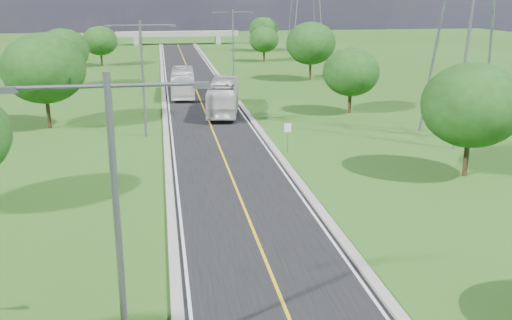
{
  "coord_description": "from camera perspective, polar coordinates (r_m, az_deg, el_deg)",
  "views": [
    {
      "loc": [
        -4.47,
        -4.74,
        12.14
      ],
      "look_at": [
        0.68,
        26.07,
        3.0
      ],
      "focal_mm": 40.0,
      "sensor_mm": 36.0,
      "label": 1
    }
  ],
  "objects": [
    {
      "name": "tree_re",
      "position": [
        106.75,
        0.8,
        11.95
      ],
      "size": [
        5.46,
        5.46,
        6.35
      ],
      "color": "black",
      "rests_on": "ground"
    },
    {
      "name": "tree_rc",
      "position": [
        60.49,
        9.49,
        8.68
      ],
      "size": [
        5.88,
        5.88,
        6.84
      ],
      "color": "black",
      "rests_on": "ground"
    },
    {
      "name": "curb_right",
      "position": [
        72.28,
        -2.43,
        6.72
      ],
      "size": [
        0.5,
        150.0,
        0.22
      ],
      "primitive_type": "cube",
      "color": "gray",
      "rests_on": "ground"
    },
    {
      "name": "streetlight_near_left",
      "position": [
        17.92,
        -13.83,
        -4.42
      ],
      "size": [
        5.9,
        0.25,
        10.0
      ],
      "color": "slate",
      "rests_on": "ground"
    },
    {
      "name": "overpass",
      "position": [
        145.14,
        -7.87,
        12.32
      ],
      "size": [
        30.0,
        3.0,
        3.2
      ],
      "color": "gray",
      "rests_on": "ground"
    },
    {
      "name": "curb_left",
      "position": [
        71.76,
        -9.23,
        6.45
      ],
      "size": [
        0.5,
        150.0,
        0.22
      ],
      "primitive_type": "cube",
      "color": "gray",
      "rests_on": "ground"
    },
    {
      "name": "tree_rd",
      "position": [
        83.83,
        5.51,
        11.53
      ],
      "size": [
        7.14,
        7.14,
        8.3
      ],
      "color": "black",
      "rests_on": "ground"
    },
    {
      "name": "tree_rb",
      "position": [
        40.96,
        20.77,
        5.15
      ],
      "size": [
        6.72,
        6.72,
        7.82
      ],
      "color": "black",
      "rests_on": "ground"
    },
    {
      "name": "tree_le",
      "position": [
        103.52,
        -15.32,
        11.42
      ],
      "size": [
        5.88,
        5.88,
        6.84
      ],
      "color": "black",
      "rests_on": "ground"
    },
    {
      "name": "tree_rf",
      "position": [
        126.97,
        0.75,
        12.93
      ],
      "size": [
        6.3,
        6.3,
        7.33
      ],
      "color": "black",
      "rests_on": "ground"
    },
    {
      "name": "road",
      "position": [
        71.91,
        -5.82,
        6.53
      ],
      "size": [
        8.0,
        150.0,
        0.06
      ],
      "primitive_type": "cube",
      "color": "black",
      "rests_on": "ground"
    },
    {
      "name": "ground",
      "position": [
        66.02,
        -5.46,
        5.64
      ],
      "size": [
        260.0,
        260.0,
        0.0
      ],
      "primitive_type": "plane",
      "color": "#284B15",
      "rests_on": "ground"
    },
    {
      "name": "streetlight_far_right",
      "position": [
        83.63,
        -2.31,
        12.05
      ],
      "size": [
        5.9,
        0.25,
        10.0
      ],
      "color": "slate",
      "rests_on": "ground"
    },
    {
      "name": "speed_limit_sign",
      "position": [
        45.06,
        3.19,
        2.76
      ],
      "size": [
        0.55,
        0.09,
        2.4
      ],
      "color": "slate",
      "rests_on": "ground"
    },
    {
      "name": "streetlight_mid_left",
      "position": [
        50.15,
        -11.29,
        8.9
      ],
      "size": [
        5.9,
        0.25,
        10.0
      ],
      "color": "slate",
      "rests_on": "ground"
    },
    {
      "name": "bus_inbound",
      "position": [
        71.2,
        -7.34,
        7.71
      ],
      "size": [
        3.16,
        11.54,
        3.19
      ],
      "primitive_type": "imported",
      "rotation": [
        0.0,
        0.0,
        -0.04
      ],
      "color": "silver",
      "rests_on": "road"
    },
    {
      "name": "tree_ld",
      "position": [
        80.05,
        -18.76,
        10.32
      ],
      "size": [
        6.72,
        6.72,
        7.82
      ],
      "color": "black",
      "rests_on": "ground"
    },
    {
      "name": "bus_outbound",
      "position": [
        60.2,
        -3.25,
        6.35
      ],
      "size": [
        4.75,
        12.43,
        3.38
      ],
      "primitive_type": "imported",
      "rotation": [
        0.0,
        0.0,
        2.98
      ],
      "color": "silver",
      "rests_on": "road"
    },
    {
      "name": "tree_lc",
      "position": [
        56.13,
        -20.46,
        8.58
      ],
      "size": [
        7.56,
        7.56,
        8.79
      ],
      "color": "black",
      "rests_on": "ground"
    }
  ]
}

